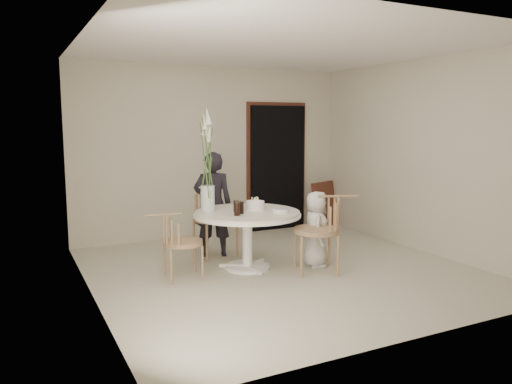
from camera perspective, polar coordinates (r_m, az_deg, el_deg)
name	(u,v)px	position (r m, az deg, el deg)	size (l,w,h in m)	color
ground	(281,270)	(6.29, 2.93, -8.88)	(4.50, 4.50, 0.00)	beige
room_shell	(282,139)	(6.02, 3.03, 6.04)	(4.50, 4.50, 4.50)	white
doorway	(277,168)	(8.53, 2.46, 2.75)	(1.00, 0.10, 2.10)	black
door_trim	(276,164)	(8.56, 2.33, 3.18)	(1.12, 0.03, 2.22)	brown
table	(247,220)	(6.20, -1.00, -3.25)	(1.33, 1.33, 0.73)	white
picture_frame	(325,205)	(8.74, 7.87, -1.47)	(0.61, 0.04, 0.81)	brown
chair_far	(211,210)	(6.93, -5.19, -2.03)	(0.56, 0.60, 0.96)	tan
chair_right	(327,222)	(6.14, 8.15, -3.41)	(0.68, 0.66, 0.96)	tan
chair_left	(173,236)	(5.86, -9.45, -5.03)	(0.50, 0.47, 0.80)	tan
girl	(213,204)	(6.81, -4.95, -1.42)	(0.52, 0.34, 1.43)	black
boy	(316,229)	(6.38, 6.89, -4.22)	(0.47, 0.31, 0.96)	silver
birthday_cake	(255,205)	(6.28, -0.08, -1.53)	(0.23, 0.23, 0.16)	white
cola_tumbler_a	(241,208)	(6.01, -1.72, -1.79)	(0.07, 0.07, 0.15)	black
cola_tumbler_b	(237,209)	(5.88, -2.18, -1.97)	(0.07, 0.07, 0.15)	black
cola_tumbler_c	(238,208)	(5.98, -2.12, -1.80)	(0.07, 0.07, 0.15)	black
cola_tumbler_d	(236,206)	(6.15, -2.31, -1.61)	(0.06, 0.06, 0.14)	black
plate_stack	(281,211)	(6.08, 2.83, -2.15)	(0.20, 0.20, 0.05)	white
flower_vase	(207,172)	(6.15, -5.58, 2.32)	(0.17, 0.17, 1.27)	silver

